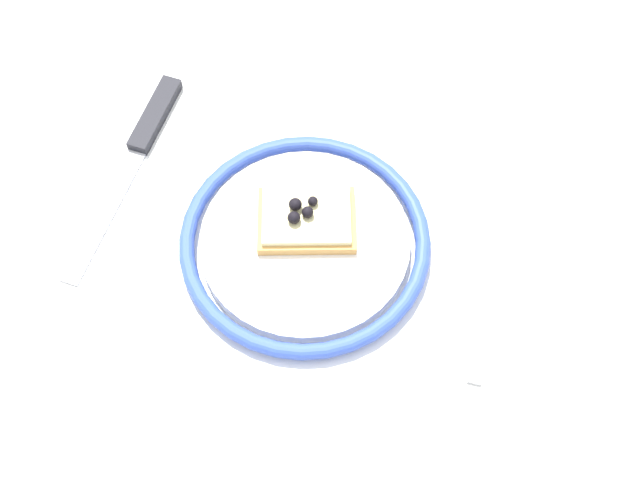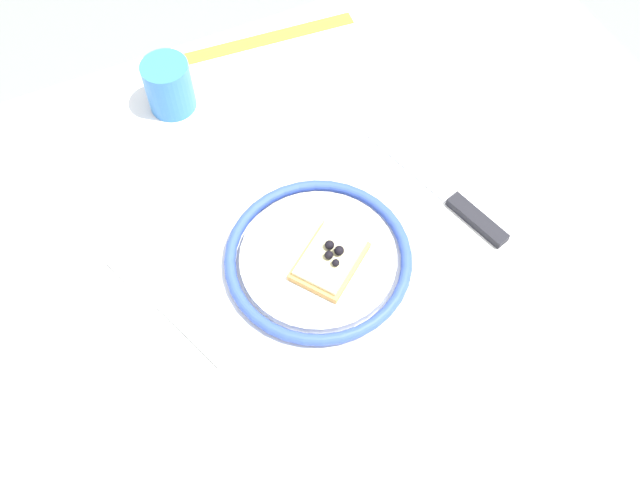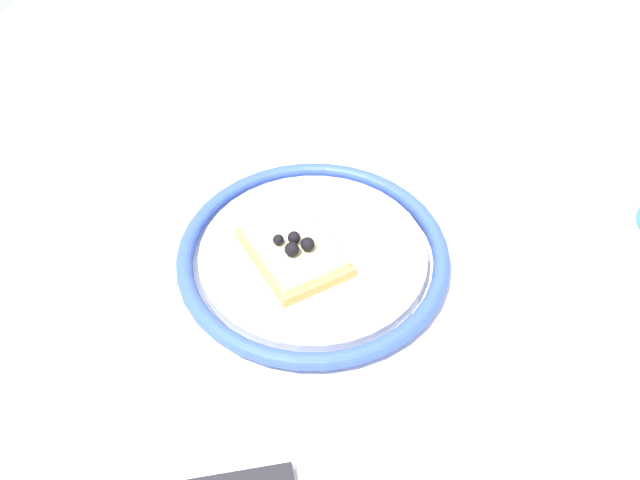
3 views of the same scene
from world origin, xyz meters
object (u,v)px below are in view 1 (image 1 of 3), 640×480
plate (305,242)px  pizza_slice_near (307,218)px  fork (475,376)px  dining_table (337,285)px  knife (142,141)px

plate → pizza_slice_near: pizza_slice_near is taller
pizza_slice_near → fork: bearing=170.0°
fork → dining_table: bearing=-11.9°
dining_table → fork: size_ratio=6.17×
dining_table → plate: 0.09m
pizza_slice_near → knife: pizza_slice_near is taller
pizza_slice_near → dining_table: bearing=178.6°
dining_table → knife: 0.24m
plate → fork: 0.19m
dining_table → fork: (-0.17, 0.03, 0.08)m
knife → plate: bearing=179.4°
fork → plate: bearing=-6.0°
pizza_slice_near → knife: size_ratio=0.47×
knife → fork: size_ratio=1.22×
dining_table → plate: plate is taller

